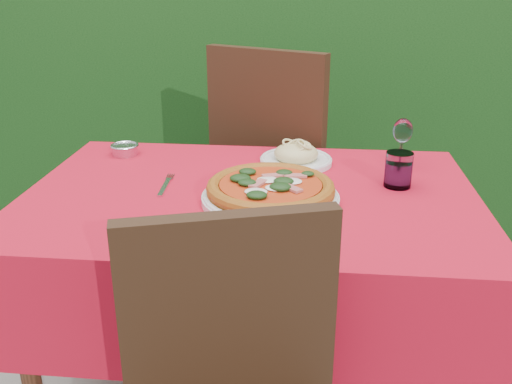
# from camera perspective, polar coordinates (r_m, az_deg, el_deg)

# --- Properties ---
(hedge) EXTENTS (3.20, 0.55, 1.78)m
(hedge) POSITION_cam_1_polar(r_m,az_deg,el_deg) (3.06, 2.71, 13.78)
(hedge) COLOR black
(hedge) RESTS_ON ground
(dining_table) EXTENTS (1.26, 0.86, 0.75)m
(dining_table) POSITION_cam_1_polar(r_m,az_deg,el_deg) (1.66, -0.52, -4.84)
(dining_table) COLOR #4D2918
(dining_table) RESTS_ON ground
(chair_far) EXTENTS (0.64, 0.64, 1.06)m
(chair_far) POSITION_cam_1_polar(r_m,az_deg,el_deg) (2.28, 2.35, 3.10)
(chair_far) COLOR black
(chair_far) RESTS_ON ground
(pizza_plate) EXTENTS (0.37, 0.37, 0.07)m
(pizza_plate) POSITION_cam_1_polar(r_m,az_deg,el_deg) (1.51, 1.46, 0.08)
(pizza_plate) COLOR silver
(pizza_plate) RESTS_ON dining_table
(pasta_plate) EXTENTS (0.23, 0.23, 0.07)m
(pasta_plate) POSITION_cam_1_polar(r_m,az_deg,el_deg) (1.82, 4.02, 3.57)
(pasta_plate) COLOR silver
(pasta_plate) RESTS_ON dining_table
(water_glass) EXTENTS (0.08, 0.08, 0.10)m
(water_glass) POSITION_cam_1_polar(r_m,az_deg,el_deg) (1.67, 14.04, 2.02)
(water_glass) COLOR silver
(water_glass) RESTS_ON dining_table
(wine_glass) EXTENTS (0.06, 0.06, 0.15)m
(wine_glass) POSITION_cam_1_polar(r_m,az_deg,el_deg) (1.84, 14.45, 5.77)
(wine_glass) COLOR silver
(wine_glass) RESTS_ON dining_table
(fork) EXTENTS (0.03, 0.19, 0.00)m
(fork) POSITION_cam_1_polar(r_m,az_deg,el_deg) (1.64, -9.13, 0.50)
(fork) COLOR silver
(fork) RESTS_ON dining_table
(steel_ramekin) EXTENTS (0.09, 0.09, 0.03)m
(steel_ramekin) POSITION_cam_1_polar(r_m,az_deg,el_deg) (1.96, -12.97, 4.11)
(steel_ramekin) COLOR silver
(steel_ramekin) RESTS_ON dining_table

